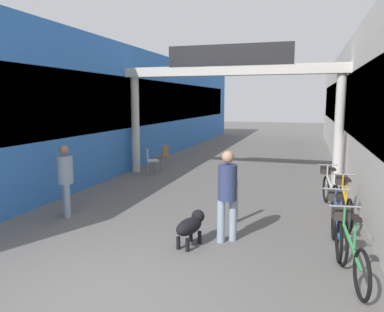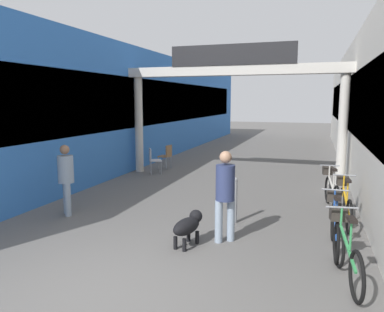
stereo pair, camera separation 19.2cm
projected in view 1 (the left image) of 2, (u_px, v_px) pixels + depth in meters
name	position (u px, v px, depth m)	size (l,w,h in m)	color
ground_plane	(106.00, 296.00, 4.88)	(80.00, 80.00, 0.00)	#605E5B
storefront_left	(129.00, 107.00, 16.43)	(3.00, 26.00, 4.44)	blue
arcade_sign_gateway	(230.00, 85.00, 11.95)	(7.40, 0.47, 4.26)	beige
pedestrian_with_dog	(227.00, 190.00, 6.65)	(0.48, 0.48, 1.65)	#8C9EB2
pedestrian_companion	(65.00, 176.00, 8.16)	(0.48, 0.48, 1.57)	#8C9EB2
dog_on_leash	(191.00, 225.00, 6.55)	(0.46, 0.82, 0.58)	black
bicycle_green_nearest	(349.00, 248.00, 5.34)	(0.46, 1.68, 0.98)	black
bicycle_blue_second	(336.00, 223.00, 6.44)	(0.46, 1.69, 0.98)	black
bicycle_orange_third	(344.00, 202.00, 7.76)	(0.46, 1.69, 0.98)	black
bicycle_silver_farthest	(330.00, 189.00, 8.93)	(0.46, 1.68, 0.98)	black
bollard_post_metal	(236.00, 200.00, 7.75)	(0.10, 0.10, 0.96)	gray
cafe_chair_aluminium_nearer	(150.00, 159.00, 12.84)	(0.55, 0.55, 0.89)	gray
cafe_chair_wood_farther	(163.00, 155.00, 13.80)	(0.45, 0.45, 0.89)	gray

